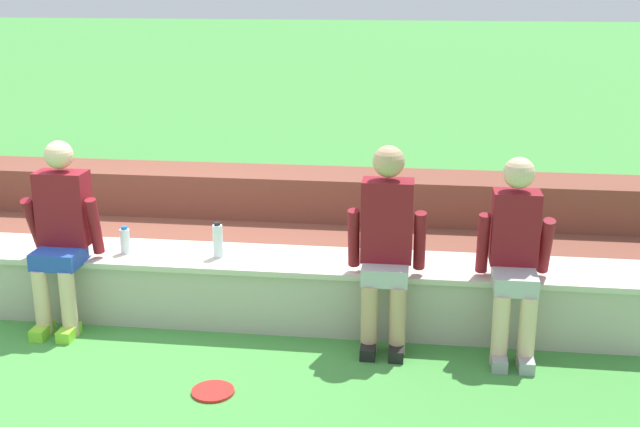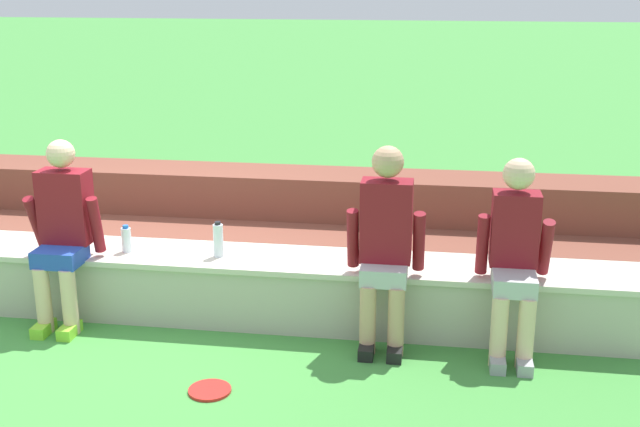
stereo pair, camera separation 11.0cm
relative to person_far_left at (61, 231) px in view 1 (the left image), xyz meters
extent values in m
plane|color=#428E3D|center=(0.29, -0.01, -0.71)|extent=(80.00, 80.00, 0.00)
cube|color=#B7AF9E|center=(0.29, 0.26, -0.47)|extent=(7.59, 0.54, 0.48)
cube|color=beige|center=(0.29, 0.26, -0.25)|extent=(7.63, 0.58, 0.04)
cube|color=brown|center=(0.29, 1.14, -0.52)|extent=(11.48, 0.57, 0.38)
cube|color=brown|center=(0.29, 1.71, -0.33)|extent=(11.48, 0.57, 0.77)
cylinder|color=beige|center=(-0.10, -0.19, -0.47)|extent=(0.11, 0.11, 0.48)
cylinder|color=beige|center=(0.10, -0.19, -0.47)|extent=(0.11, 0.11, 0.48)
cube|color=#8CD833|center=(-0.10, -0.23, -0.67)|extent=(0.10, 0.22, 0.08)
cube|color=#8CD833|center=(0.10, -0.23, -0.67)|extent=(0.10, 0.22, 0.08)
cube|color=#2347B2|center=(0.00, -0.07, -0.18)|extent=(0.32, 0.29, 0.12)
cube|color=maroon|center=(0.00, 0.08, 0.15)|extent=(0.36, 0.20, 0.53)
sphere|color=beige|center=(0.00, 0.08, 0.53)|extent=(0.20, 0.20, 0.20)
cylinder|color=maroon|center=(-0.23, 0.06, 0.03)|extent=(0.08, 0.23, 0.42)
cylinder|color=maroon|center=(0.23, 0.06, 0.03)|extent=(0.08, 0.16, 0.43)
cylinder|color=tan|center=(2.20, -0.18, -0.47)|extent=(0.11, 0.11, 0.48)
cylinder|color=tan|center=(2.39, -0.18, -0.47)|extent=(0.11, 0.11, 0.48)
cube|color=black|center=(2.20, -0.22, -0.67)|extent=(0.10, 0.22, 0.08)
cube|color=black|center=(2.39, -0.22, -0.67)|extent=(0.10, 0.22, 0.08)
cube|color=#B2B2B7|center=(2.29, -0.07, -0.18)|extent=(0.31, 0.28, 0.12)
cube|color=maroon|center=(2.29, 0.03, 0.16)|extent=(0.34, 0.20, 0.56)
sphere|color=tan|center=(2.29, 0.03, 0.56)|extent=(0.21, 0.21, 0.21)
cylinder|color=maroon|center=(2.07, 0.01, 0.03)|extent=(0.08, 0.16, 0.43)
cylinder|color=maroon|center=(2.52, 0.01, 0.03)|extent=(0.08, 0.17, 0.43)
cylinder|color=beige|center=(3.05, -0.23, -0.47)|extent=(0.11, 0.11, 0.48)
cylinder|color=beige|center=(3.22, -0.23, -0.47)|extent=(0.11, 0.11, 0.48)
cube|color=#99999E|center=(3.05, -0.27, -0.67)|extent=(0.10, 0.22, 0.08)
cube|color=#99999E|center=(3.22, -0.27, -0.67)|extent=(0.10, 0.22, 0.08)
cube|color=#B2B2B7|center=(3.14, -0.10, -0.18)|extent=(0.28, 0.34, 0.12)
cube|color=maroon|center=(3.14, 0.08, 0.13)|extent=(0.31, 0.20, 0.50)
sphere|color=beige|center=(3.14, 0.08, 0.50)|extent=(0.21, 0.21, 0.21)
cylinder|color=maroon|center=(2.93, 0.06, 0.02)|extent=(0.08, 0.14, 0.43)
cylinder|color=maroon|center=(3.34, 0.06, 0.02)|extent=(0.08, 0.22, 0.42)
cylinder|color=silver|center=(0.38, 0.22, -0.13)|extent=(0.07, 0.07, 0.18)
cylinder|color=blue|center=(0.38, 0.22, -0.03)|extent=(0.04, 0.04, 0.02)
cylinder|color=silver|center=(1.07, 0.22, -0.11)|extent=(0.07, 0.07, 0.24)
cylinder|color=black|center=(1.07, 0.22, 0.03)|extent=(0.04, 0.04, 0.02)
cylinder|color=red|center=(1.30, -0.85, -0.70)|extent=(0.26, 0.26, 0.02)
camera|label=1|loc=(2.51, -5.08, 1.74)|focal=44.89mm
camera|label=2|loc=(2.62, -5.07, 1.74)|focal=44.89mm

